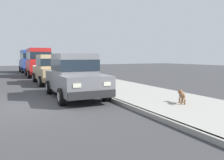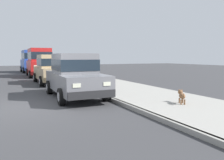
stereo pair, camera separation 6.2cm
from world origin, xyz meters
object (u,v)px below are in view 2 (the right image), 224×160
(car_red_van, at_px, (39,61))
(dog_brown, at_px, (182,95))
(car_grey_sedan, at_px, (75,75))
(car_blue_van, at_px, (31,60))
(car_tan_sedan, at_px, (52,69))

(car_red_van, distance_m, dog_brown, 15.40)
(car_grey_sedan, relative_size, car_blue_van, 0.94)
(dog_brown, bearing_deg, car_red_van, 100.24)
(car_red_van, bearing_deg, car_grey_sedan, -90.42)
(car_grey_sedan, xyz_separation_m, car_tan_sedan, (0.07, 5.64, 0.00))
(car_red_van, bearing_deg, car_blue_van, 91.12)
(car_tan_sedan, xyz_separation_m, car_blue_van, (-0.10, 11.89, 0.41))
(car_grey_sedan, height_order, car_tan_sedan, same)
(dog_brown, bearing_deg, car_blue_van, 97.67)
(car_grey_sedan, bearing_deg, dog_brown, -52.13)
(car_grey_sedan, height_order, car_blue_van, car_blue_van)
(car_blue_van, distance_m, dog_brown, 21.36)
(car_grey_sedan, relative_size, car_tan_sedan, 1.01)
(car_grey_sedan, bearing_deg, car_red_van, 89.58)
(car_tan_sedan, distance_m, dog_brown, 9.68)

